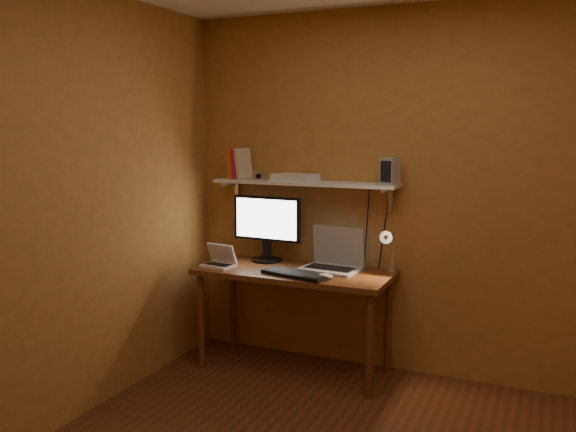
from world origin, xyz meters
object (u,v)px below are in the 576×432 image
at_px(keyboard, 295,274).
at_px(speaker_right, 390,171).
at_px(wall_shelf, 305,183).
at_px(mouse, 325,276).
at_px(desk, 294,281).
at_px(desk_lamp, 389,245).
at_px(netbook, 220,260).
at_px(laptop, 334,258).
at_px(shelf_camera, 259,176).
at_px(router, 295,177).
at_px(monitor, 267,225).
at_px(speaker_left, 235,167).

bearing_deg(keyboard, speaker_right, 46.00).
height_order(wall_shelf, mouse, wall_shelf).
bearing_deg(keyboard, mouse, 15.14).
xyz_separation_m(desk, speaker_right, (0.64, 0.18, 0.80)).
relative_size(mouse, desk_lamp, 0.28).
relative_size(desk, netbook, 5.61).
xyz_separation_m(laptop, netbook, (-0.79, -0.26, -0.03)).
relative_size(mouse, shelf_camera, 0.99).
relative_size(wall_shelf, netbook, 5.61).
bearing_deg(router, keyboard, -66.53).
distance_m(desk, monitor, 0.52).
bearing_deg(mouse, desk_lamp, 39.06).
bearing_deg(speaker_right, router, -162.72).
height_order(speaker_right, shelf_camera, speaker_right).
xyz_separation_m(wall_shelf, router, (-0.08, 0.01, 0.04)).
xyz_separation_m(netbook, shelf_camera, (0.20, 0.26, 0.61)).
height_order(wall_shelf, laptop, wall_shelf).
distance_m(desk_lamp, speaker_right, 0.51).
distance_m(desk, wall_shelf, 0.72).
xyz_separation_m(desk_lamp, shelf_camera, (-1.00, 0.01, 0.45)).
relative_size(desk, speaker_left, 8.05).
xyz_separation_m(mouse, router, (-0.38, 0.36, 0.63)).
bearing_deg(wall_shelf, speaker_left, 179.58).
relative_size(desk, mouse, 13.18).
bearing_deg(router, mouse, -43.68).
xyz_separation_m(keyboard, desk_lamp, (0.58, 0.29, 0.20)).
height_order(desk, router, router).
bearing_deg(keyboard, desk, 130.43).
height_order(laptop, shelf_camera, shelf_camera).
bearing_deg(speaker_left, router, -5.12).
height_order(mouse, shelf_camera, shelf_camera).
bearing_deg(monitor, laptop, -2.91).
bearing_deg(wall_shelf, keyboard, -77.26).
bearing_deg(speaker_right, monitor, -161.90).
xyz_separation_m(monitor, laptop, (0.56, -0.05, -0.20)).
distance_m(speaker_right, router, 0.72).
distance_m(keyboard, speaker_left, 1.03).
relative_size(desk, router, 4.51).
distance_m(netbook, keyboard, 0.62).
height_order(netbook, desk_lamp, desk_lamp).
relative_size(wall_shelf, keyboard, 2.86).
distance_m(desk, speaker_left, 1.01).
relative_size(desk, speaker_right, 7.54).
distance_m(desk, keyboard, 0.21).
distance_m(mouse, speaker_right, 0.85).
bearing_deg(netbook, keyboard, 4.04).
relative_size(laptop, speaker_left, 2.50).
relative_size(desk_lamp, shelf_camera, 3.48).
bearing_deg(mouse, shelf_camera, 155.57).
distance_m(monitor, mouse, 0.75).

